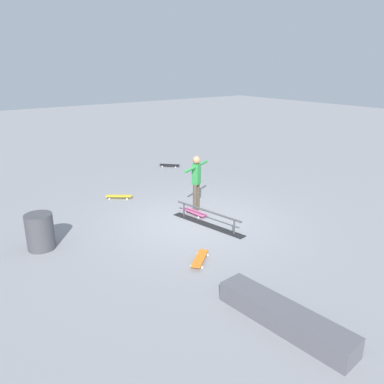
% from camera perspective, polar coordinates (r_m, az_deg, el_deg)
% --- Properties ---
extents(ground_plane, '(60.00, 60.00, 0.00)m').
position_cam_1_polar(ground_plane, '(10.13, 0.35, -4.37)').
color(ground_plane, gray).
extents(grind_rail, '(2.28, 0.66, 0.41)m').
position_cam_1_polar(grind_rail, '(9.84, 2.34, -3.99)').
color(grind_rail, black).
rests_on(grind_rail, ground_plane).
extents(skate_ledge, '(2.37, 0.69, 0.35)m').
position_cam_1_polar(skate_ledge, '(6.49, 13.53, -17.63)').
color(skate_ledge, '#595960').
rests_on(skate_ledge, ground_plane).
extents(skater_main, '(0.62, 1.18, 1.58)m').
position_cam_1_polar(skater_main, '(10.53, 0.65, 1.85)').
color(skater_main, brown).
rests_on(skater_main, ground_plane).
extents(skateboard_main, '(0.82, 0.32, 0.09)m').
position_cam_1_polar(skateboard_main, '(10.53, 0.39, -3.03)').
color(skateboard_main, '#E05993').
rests_on(skateboard_main, ground_plane).
extents(loose_skateboard_orange, '(0.66, 0.75, 0.09)m').
position_cam_1_polar(loose_skateboard_orange, '(8.14, 1.17, -9.89)').
color(loose_skateboard_orange, orange).
rests_on(loose_skateboard_orange, ground_plane).
extents(loose_skateboard_black, '(0.72, 0.70, 0.09)m').
position_cam_1_polar(loose_skateboard_black, '(15.46, -3.37, 4.05)').
color(loose_skateboard_black, black).
rests_on(loose_skateboard_black, ground_plane).
extents(loose_skateboard_yellow, '(0.65, 0.75, 0.09)m').
position_cam_1_polar(loose_skateboard_yellow, '(11.99, -10.84, -0.62)').
color(loose_skateboard_yellow, yellow).
rests_on(loose_skateboard_yellow, ground_plane).
extents(trash_bin, '(0.60, 0.60, 0.82)m').
position_cam_1_polar(trash_bin, '(9.19, -21.73, -5.52)').
color(trash_bin, '#47474C').
rests_on(trash_bin, ground_plane).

